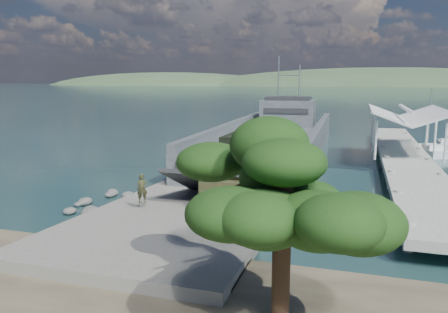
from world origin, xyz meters
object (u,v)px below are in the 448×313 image
Objects in this scene: landing_craft at (273,146)px; sailboat_far at (446,145)px; military_truck at (238,166)px; sailboat_near at (428,151)px; soldier at (142,195)px; pier at (404,150)px; overhang_tree at (270,182)px.

landing_craft reaches higher than sailboat_far.
military_truck is at bearing -115.06° from sailboat_far.
sailboat_near is at bearing 16.30° from landing_craft.
sailboat_near is at bearing 22.80° from soldier.
pier is 30.17m from overhang_tree.
pier is 12.75m from landing_craft.
military_truck is 15.26m from overhang_tree.
pier is 1.13× the size of landing_craft.
military_truck is at bearing -126.72° from pier.
landing_craft is 5.89× the size of overhang_tree.
sailboat_far is at bearing 59.33° from military_truck.
sailboat_near reaches higher than military_truck.
landing_craft reaches higher than overhang_tree.
pier is 6.16× the size of sailboat_near.
landing_craft is at bearing 100.52° from overhang_tree.
soldier is 33.41m from sailboat_near.
military_truck is 33.28m from sailboat_far.
sailboat_near is (14.28, 22.91, -1.94)m from military_truck.
pier is 18.79m from military_truck.
sailboat_near reaches higher than sailboat_far.
soldier is at bearing -130.77° from military_truck.
sailboat_near is 38.60m from overhang_tree.
landing_craft reaches higher than pier.
overhang_tree reaches higher than military_truck.
overhang_tree is at bearing -123.39° from sailboat_near.
pier is at bearing 18.68° from soldier.
pier is 6.97× the size of sailboat_far.
sailboat_near is at bearing -109.79° from sailboat_far.
overhang_tree is (4.84, -14.26, 2.51)m from military_truck.
sailboat_near reaches higher than overhang_tree.
sailboat_far reaches higher than pier.
sailboat_far is at bearing 24.09° from soldier.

